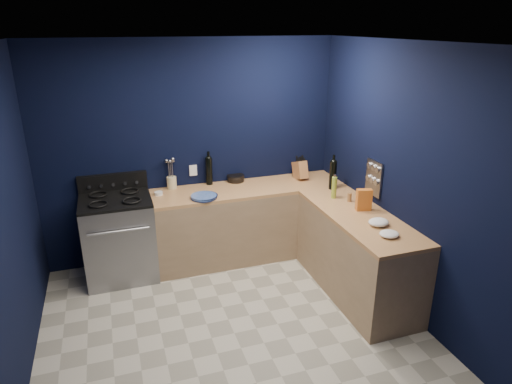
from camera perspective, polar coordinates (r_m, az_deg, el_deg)
name	(u,v)px	position (r m, az deg, el deg)	size (l,w,h in m)	color
floor	(234,334)	(4.44, -2.76, -17.57)	(3.50, 3.50, 0.02)	#B7B2A1
ceiling	(228,42)	(3.49, -3.53, 18.51)	(3.50, 3.50, 0.02)	silver
wall_back	(192,152)	(5.40, -8.15, 5.03)	(3.50, 0.02, 2.60)	black
wall_right	(409,184)	(4.53, 18.85, 1.02)	(0.02, 3.50, 2.60)	black
wall_front	(328,335)	(2.34, 9.13, -17.54)	(3.50, 0.02, 2.60)	black
cab_back	(249,223)	(5.54, -0.94, -3.95)	(2.30, 0.63, 0.86)	#987B5C
top_back	(248,189)	(5.37, -0.97, 0.42)	(2.30, 0.63, 0.04)	#905E36
cab_right	(356,255)	(4.92, 12.64, -7.87)	(0.63, 1.67, 0.86)	#987B5C
top_right	(360,217)	(4.72, 13.06, -3.07)	(0.63, 1.67, 0.04)	#905E36
gas_range	(120,239)	(5.30, -16.93, -5.74)	(0.76, 0.66, 0.92)	gray
oven_door	(121,253)	(5.03, -16.75, -7.38)	(0.59, 0.02, 0.42)	black
cooktop	(115,200)	(5.12, -17.48, -0.96)	(0.76, 0.66, 0.03)	black
backguard	(113,182)	(5.37, -17.71, 1.20)	(0.76, 0.06, 0.20)	black
spice_panel	(374,178)	(4.98, 14.74, 1.73)	(0.02, 0.28, 0.38)	gray
wall_outlet	(193,170)	(5.45, -7.99, 2.74)	(0.09, 0.02, 0.13)	white
plate_stack	(204,197)	(5.05, -6.64, -0.60)	(0.29, 0.29, 0.04)	#2B4C91
ramekin	(159,193)	(5.23, -12.27, -0.17)	(0.09, 0.09, 0.04)	white
utensil_crock	(172,183)	(5.40, -10.66, 1.19)	(0.11, 0.11, 0.14)	beige
wine_bottle_back	(209,171)	(5.44, -5.99, 2.64)	(0.08, 0.08, 0.33)	black
lemon_basket	(236,178)	(5.56, -2.60, 1.77)	(0.21, 0.21, 0.08)	black
knife_block	(300,170)	(5.66, 5.61, 2.79)	(0.12, 0.20, 0.22)	#905D34
wine_bottle_right	(333,175)	(5.33, 9.73, 2.11)	(0.08, 0.08, 0.34)	black
oil_bottle	(334,188)	(5.07, 9.88, 0.56)	(0.06, 0.06, 0.25)	#8FA831
spice_jar_near	(349,197)	(5.02, 11.78, -0.64)	(0.05, 0.05, 0.10)	olive
spice_jar_far	(365,206)	(4.84, 13.65, -1.73)	(0.04, 0.04, 0.09)	olive
crouton_bag	(364,200)	(4.80, 13.53, -0.98)	(0.16, 0.07, 0.23)	red
towel_front	(379,222)	(4.50, 15.30, -3.72)	(0.20, 0.17, 0.07)	white
towel_end	(389,234)	(4.31, 16.56, -5.13)	(0.18, 0.16, 0.05)	white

